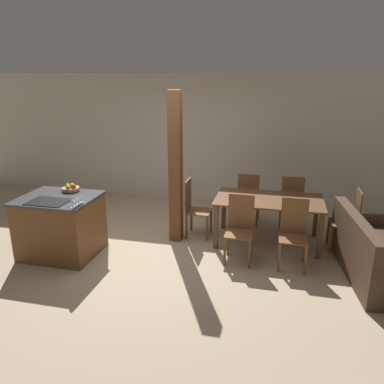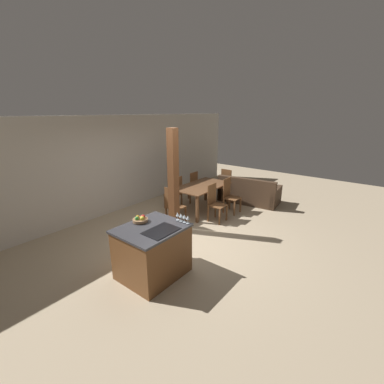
% 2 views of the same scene
% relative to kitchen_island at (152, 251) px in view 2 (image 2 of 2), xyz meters
% --- Properties ---
extents(ground_plane, '(16.00, 16.00, 0.00)m').
position_rel_kitchen_island_xyz_m(ground_plane, '(1.31, 0.42, -0.46)').
color(ground_plane, tan).
extents(wall_back, '(11.20, 0.08, 2.70)m').
position_rel_kitchen_island_xyz_m(wall_back, '(1.31, 3.13, 0.89)').
color(wall_back, beige).
rests_on(wall_back, ground_plane).
extents(kitchen_island, '(1.12, 0.95, 0.93)m').
position_rel_kitchen_island_xyz_m(kitchen_island, '(0.00, 0.00, 0.00)').
color(kitchen_island, brown).
rests_on(kitchen_island, ground_plane).
extents(fruit_bowl, '(0.27, 0.27, 0.11)m').
position_rel_kitchen_island_xyz_m(fruit_bowl, '(0.03, 0.31, 0.51)').
color(fruit_bowl, '#99704C').
rests_on(fruit_bowl, kitchen_island).
extents(wine_glass_near, '(0.06, 0.06, 0.15)m').
position_rel_kitchen_island_xyz_m(wine_glass_near, '(0.49, -0.40, 0.57)').
color(wine_glass_near, silver).
rests_on(wine_glass_near, kitchen_island).
extents(wine_glass_middle, '(0.06, 0.06, 0.15)m').
position_rel_kitchen_island_xyz_m(wine_glass_middle, '(0.49, -0.33, 0.57)').
color(wine_glass_middle, silver).
rests_on(wine_glass_middle, kitchen_island).
extents(wine_glass_far, '(0.06, 0.06, 0.15)m').
position_rel_kitchen_island_xyz_m(wine_glass_far, '(0.49, -0.25, 0.57)').
color(wine_glass_far, silver).
rests_on(wine_glass_far, kitchen_island).
extents(wine_glass_end, '(0.06, 0.06, 0.15)m').
position_rel_kitchen_island_xyz_m(wine_glass_end, '(0.49, -0.17, 0.57)').
color(wine_glass_end, silver).
rests_on(wine_glass_end, kitchen_island).
extents(dining_table, '(1.71, 0.97, 0.76)m').
position_rel_kitchen_island_xyz_m(dining_table, '(3.06, 1.15, 0.20)').
color(dining_table, brown).
rests_on(dining_table, ground_plane).
extents(dining_chair_near_left, '(0.40, 0.40, 0.99)m').
position_rel_kitchen_island_xyz_m(dining_chair_near_left, '(2.68, 0.45, 0.04)').
color(dining_chair_near_left, brown).
rests_on(dining_chair_near_left, ground_plane).
extents(dining_chair_near_right, '(0.40, 0.40, 0.99)m').
position_rel_kitchen_island_xyz_m(dining_chair_near_right, '(3.45, 0.45, 0.04)').
color(dining_chair_near_right, brown).
rests_on(dining_chair_near_right, ground_plane).
extents(dining_chair_far_left, '(0.40, 0.40, 0.99)m').
position_rel_kitchen_island_xyz_m(dining_chair_far_left, '(2.68, 1.85, 0.04)').
color(dining_chair_far_left, brown).
rests_on(dining_chair_far_left, ground_plane).
extents(dining_chair_far_right, '(0.40, 0.40, 0.99)m').
position_rel_kitchen_island_xyz_m(dining_chair_far_right, '(3.45, 1.85, 0.04)').
color(dining_chair_far_right, brown).
rests_on(dining_chair_far_right, ground_plane).
extents(dining_chair_head_end, '(0.40, 0.40, 0.99)m').
position_rel_kitchen_island_xyz_m(dining_chair_head_end, '(1.83, 1.15, 0.04)').
color(dining_chair_head_end, brown).
rests_on(dining_chair_head_end, ground_plane).
extents(dining_chair_foot_end, '(0.40, 0.40, 0.99)m').
position_rel_kitchen_island_xyz_m(dining_chair_foot_end, '(4.30, 1.15, 0.04)').
color(dining_chair_foot_end, brown).
rests_on(dining_chair_foot_end, ground_plane).
extents(couch, '(1.13, 1.93, 0.84)m').
position_rel_kitchen_island_xyz_m(couch, '(4.58, 0.40, -0.19)').
color(couch, '#473323').
rests_on(couch, ground_plane).
extents(timber_post, '(0.19, 0.19, 2.45)m').
position_rel_kitchen_island_xyz_m(timber_post, '(1.58, 0.91, 0.76)').
color(timber_post, brown).
rests_on(timber_post, ground_plane).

